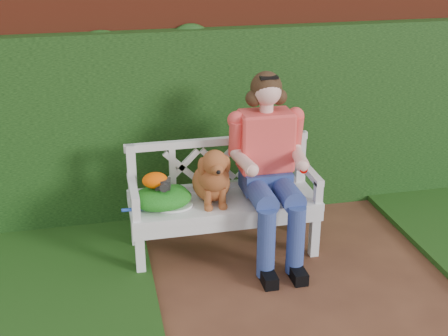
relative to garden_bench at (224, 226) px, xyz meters
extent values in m
plane|color=#4C2A1C|center=(0.48, -0.95, -0.24)|extent=(60.00, 60.00, 0.00)
cube|color=maroon|center=(0.48, 0.95, 0.86)|extent=(10.00, 0.30, 2.20)
cube|color=#2F6521|center=(0.48, 0.73, 0.61)|extent=(10.00, 0.18, 1.70)
cube|color=#262626|center=(-0.48, -0.03, 0.44)|extent=(0.13, 0.10, 0.07)
ellipsoid|color=#F75301|center=(-0.54, 0.00, 0.46)|extent=(0.24, 0.21, 0.12)
camera|label=1|loc=(-0.94, -4.18, 2.32)|focal=48.00mm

